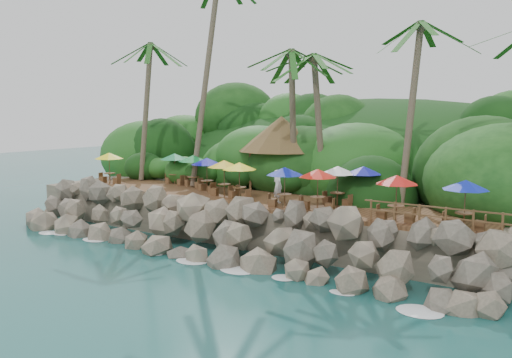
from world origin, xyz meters
The scene contains 12 objects.
ground centered at (0.00, 0.00, 0.00)m, with size 140.00×140.00×0.00m, color #19514F.
land_base centered at (0.00, 16.00, 1.05)m, with size 32.00×25.20×2.10m, color gray.
jungle_hill centered at (0.00, 23.50, 0.00)m, with size 44.80×28.00×15.40m, color #143811.
seawall centered at (0.00, 2.00, 1.15)m, with size 29.00×4.00×2.30m, color gray, non-canonical shape.
terrace centered at (0.00, 6.00, 2.20)m, with size 26.00×5.00×0.20m, color brown.
jungle_foliage centered at (0.00, 15.00, 0.00)m, with size 44.00×16.00×12.00m, color #143811, non-canonical shape.
foam_line centered at (0.00, 0.30, 0.03)m, with size 25.20×0.80×0.06m.
palms centered at (1.29, 8.74, 12.01)m, with size 30.83×6.93×15.29m.
palapa centered at (-0.85, 10.02, 5.79)m, with size 5.48×5.48×4.60m.
dining_clusters centered at (0.62, 5.72, 4.04)m, with size 25.53×5.13×2.09m.
railing centered at (11.24, 3.65, 2.91)m, with size 7.20×0.10×1.00m.
waiter centered at (1.82, 5.43, 3.20)m, with size 0.65×0.43×1.79m, color silver.
Camera 1 is at (17.50, -19.15, 7.33)m, focal length 38.33 mm.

